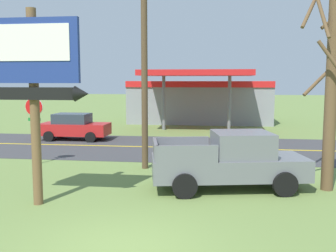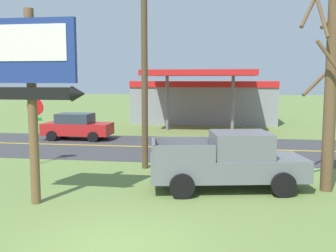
{
  "view_description": "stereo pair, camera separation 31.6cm",
  "coord_description": "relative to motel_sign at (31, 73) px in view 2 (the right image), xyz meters",
  "views": [
    {
      "loc": [
        2.13,
        -8.07,
        3.73
      ],
      "look_at": [
        0.0,
        8.0,
        1.8
      ],
      "focal_mm": 41.88,
      "sensor_mm": 36.0,
      "label": 1
    },
    {
      "loc": [
        2.44,
        -8.02,
        3.73
      ],
      "look_at": [
        0.0,
        8.0,
        1.8
      ],
      "focal_mm": 41.88,
      "sensor_mm": 36.0,
      "label": 2
    }
  ],
  "objects": [
    {
      "name": "motel_sign",
      "position": [
        0.0,
        0.0,
        0.0
      ],
      "size": [
        3.17,
        0.54,
        5.75
      ],
      "color": "brown",
      "rests_on": "ground"
    },
    {
      "name": "utility_pole",
      "position": [
        2.21,
        5.26,
        0.73
      ],
      "size": [
        2.09,
        0.26,
        8.67
      ],
      "color": "brown",
      "rests_on": "ground"
    },
    {
      "name": "road_centre_line",
      "position": [
        3.17,
        10.37,
        -3.9
      ],
      "size": [
        126.0,
        0.2,
        0.01
      ],
      "primitive_type": "cube",
      "color": "gold",
      "rests_on": "road_asphalt"
    },
    {
      "name": "stop_sign",
      "position": [
        -2.71,
        5.37,
        -1.9
      ],
      "size": [
        0.8,
        0.08,
        2.95
      ],
      "color": "slate",
      "rests_on": "ground"
    },
    {
      "name": "road_asphalt",
      "position": [
        3.17,
        10.37,
        -3.92
      ],
      "size": [
        140.0,
        8.0,
        0.02
      ],
      "primitive_type": "cube",
      "color": "#3D3D3F",
      "rests_on": "ground"
    },
    {
      "name": "pickup_grey_parked_on_lawn",
      "position": [
        5.69,
        2.58,
        -2.96
      ],
      "size": [
        5.48,
        2.98,
        1.96
      ],
      "color": "slate",
      "rests_on": "ground"
    },
    {
      "name": "bare_tree",
      "position": [
        8.94,
        2.87,
        -0.15
      ],
      "size": [
        2.11,
        2.11,
        7.22
      ],
      "color": "brown",
      "rests_on": "ground"
    },
    {
      "name": "gas_station",
      "position": [
        3.59,
        23.62,
        -1.98
      ],
      "size": [
        12.0,
        11.5,
        4.4
      ],
      "color": "gray",
      "rests_on": "ground"
    },
    {
      "name": "ground_plane",
      "position": [
        3.17,
        -2.63,
        -3.93
      ],
      "size": [
        180.0,
        180.0,
        0.0
      ],
      "primitive_type": "plane",
      "color": "olive"
    },
    {
      "name": "car_red_near_lane",
      "position": [
        -3.62,
        12.37,
        -3.1
      ],
      "size": [
        4.2,
        2.0,
        1.64
      ],
      "color": "red",
      "rests_on": "ground"
    }
  ]
}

